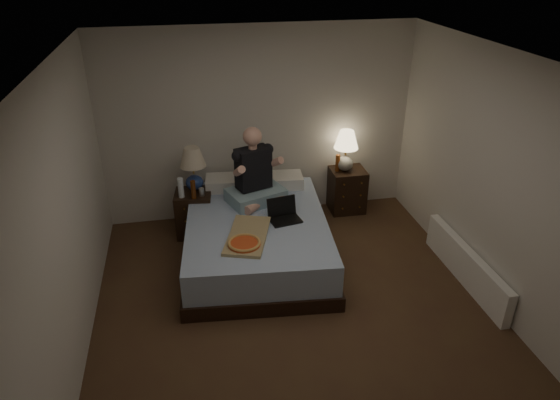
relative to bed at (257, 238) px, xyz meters
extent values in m
cube|color=brown|center=(0.23, -1.10, -0.26)|extent=(4.00, 4.50, 0.00)
cube|color=white|center=(0.23, -1.10, 2.24)|extent=(4.00, 4.50, 0.00)
cube|color=silver|center=(0.23, 1.15, 0.99)|extent=(4.00, 0.00, 2.50)
cube|color=silver|center=(-1.77, -1.10, 0.99)|extent=(0.00, 4.50, 2.50)
cube|color=silver|center=(2.23, -1.10, 0.99)|extent=(0.00, 4.50, 2.50)
cube|color=#5F85BE|center=(0.00, 0.00, 0.00)|extent=(1.77, 2.25, 0.53)
cube|color=black|center=(-0.68, 0.71, 0.03)|extent=(0.49, 0.45, 0.58)
cube|color=black|center=(1.40, 0.95, 0.04)|extent=(0.47, 0.43, 0.60)
cylinder|color=white|center=(-0.82, 0.62, 0.44)|extent=(0.07, 0.07, 0.25)
cylinder|color=beige|center=(-0.58, 0.60, 0.37)|extent=(0.07, 0.07, 0.10)
cylinder|color=#52270B|center=(-0.68, 0.56, 0.43)|extent=(0.06, 0.06, 0.23)
cylinder|color=#632E0E|center=(1.25, 0.94, 0.45)|extent=(0.06, 0.06, 0.23)
cube|color=white|center=(2.16, -0.90, -0.06)|extent=(0.10, 1.60, 0.40)
camera|label=1|loc=(-0.71, -4.91, 3.08)|focal=32.00mm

